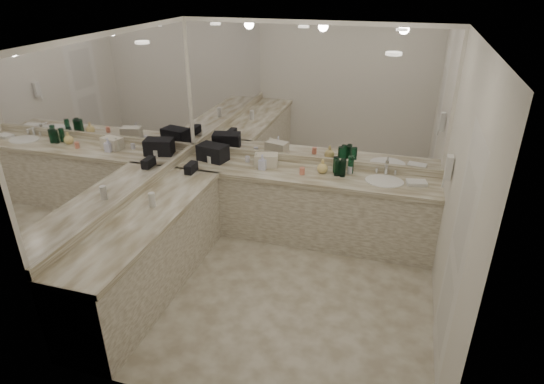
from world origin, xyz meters
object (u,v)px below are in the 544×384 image
(cream_cosmetic_case, at_px, (266,160))
(soap_bottle_b, at_px, (262,162))
(black_toiletry_bag, at_px, (213,152))
(sink, at_px, (384,182))
(hand_towel, at_px, (417,183))
(wall_phone, at_px, (449,167))
(soap_bottle_c, at_px, (323,166))
(soap_bottle_a, at_px, (256,160))

(cream_cosmetic_case, relative_size, soap_bottle_b, 1.47)
(black_toiletry_bag, bearing_deg, sink, -1.37)
(cream_cosmetic_case, xyz_separation_m, hand_towel, (1.80, -0.03, -0.06))
(wall_phone, height_order, soap_bottle_c, wall_phone)
(cream_cosmetic_case, bearing_deg, soap_bottle_a, -169.06)
(sink, relative_size, soap_bottle_a, 2.39)
(soap_bottle_b, bearing_deg, black_toiletry_bag, 170.91)
(sink, distance_m, cream_cosmetic_case, 1.44)
(soap_bottle_c, bearing_deg, black_toiletry_bag, 179.81)
(black_toiletry_bag, bearing_deg, soap_bottle_c, -0.19)
(sink, relative_size, cream_cosmetic_case, 1.56)
(wall_phone, distance_m, black_toiletry_bag, 2.84)
(wall_phone, xyz_separation_m, black_toiletry_bag, (-2.76, 0.55, -0.35))
(hand_towel, bearing_deg, soap_bottle_c, 178.74)
(sink, bearing_deg, wall_phone, -39.57)
(wall_phone, relative_size, soap_bottle_c, 1.42)
(soap_bottle_c, bearing_deg, wall_phone, -22.18)
(sink, bearing_deg, soap_bottle_c, 176.36)
(soap_bottle_b, bearing_deg, soap_bottle_c, 8.48)
(soap_bottle_b, bearing_deg, sink, 2.38)
(black_toiletry_bag, distance_m, hand_towel, 2.51)
(wall_phone, relative_size, cream_cosmetic_case, 0.85)
(cream_cosmetic_case, distance_m, soap_bottle_a, 0.12)
(wall_phone, xyz_separation_m, soap_bottle_b, (-2.06, 0.44, -0.35))
(soap_bottle_a, relative_size, soap_bottle_c, 1.10)
(black_toiletry_bag, bearing_deg, cream_cosmetic_case, -0.16)
(soap_bottle_a, bearing_deg, wall_phone, -13.03)
(soap_bottle_a, relative_size, soap_bottle_b, 0.97)
(hand_towel, relative_size, soap_bottle_a, 1.21)
(soap_bottle_a, height_order, soap_bottle_b, soap_bottle_b)
(sink, relative_size, wall_phone, 1.83)
(hand_towel, xyz_separation_m, soap_bottle_b, (-1.81, -0.08, 0.08))
(cream_cosmetic_case, distance_m, soap_bottle_c, 0.70)
(sink, relative_size, hand_towel, 1.98)
(soap_bottle_c, bearing_deg, soap_bottle_b, -171.52)
(cream_cosmetic_case, height_order, soap_bottle_c, soap_bottle_c)
(cream_cosmetic_case, bearing_deg, black_toiletry_bag, 166.74)
(wall_phone, bearing_deg, soap_bottle_a, 166.97)
(soap_bottle_a, height_order, soap_bottle_c, soap_bottle_a)
(cream_cosmetic_case, height_order, hand_towel, cream_cosmetic_case)
(black_toiletry_bag, distance_m, soap_bottle_a, 0.60)
(cream_cosmetic_case, distance_m, soap_bottle_b, 0.11)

